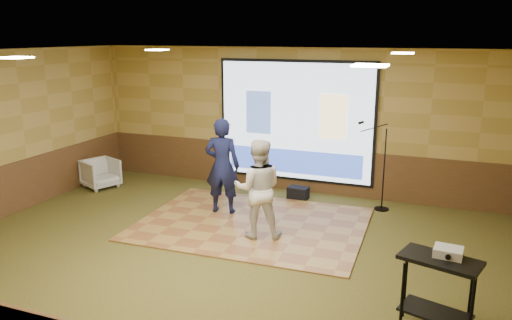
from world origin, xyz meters
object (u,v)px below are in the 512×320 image
at_px(dance_floor, 252,224).
at_px(av_table, 438,281).
at_px(player_left, 222,166).
at_px(mic_stand, 380,184).
at_px(banquet_chair, 101,173).
at_px(duffel_bag, 298,193).
at_px(projector_screen, 295,123).
at_px(projector, 448,252).
at_px(player_right, 258,189).

bearing_deg(dance_floor, av_table, -36.07).
bearing_deg(player_left, mic_stand, -164.59).
relative_size(banquet_chair, duffel_bag, 1.72).
height_order(dance_floor, mic_stand, mic_stand).
relative_size(projector_screen, player_left, 1.88).
relative_size(player_left, banquet_chair, 2.57).
distance_m(mic_stand, duffel_bag, 1.65).
height_order(dance_floor, projector, projector).
relative_size(projector, banquet_chair, 0.44).
bearing_deg(dance_floor, duffel_bag, 77.70).
distance_m(projector_screen, av_table, 5.39).
bearing_deg(banquet_chair, mic_stand, -58.99).
distance_m(player_left, mic_stand, 3.00).
height_order(player_right, duffel_bag, player_right).
bearing_deg(av_table, duffel_bag, 125.16).
bearing_deg(banquet_chair, player_right, -84.30).
xyz_separation_m(player_right, banquet_chair, (-4.19, 1.36, -0.53)).
distance_m(player_left, duffel_bag, 1.86).
height_order(av_table, duffel_bag, av_table).
height_order(dance_floor, banquet_chair, banquet_chair).
xyz_separation_m(player_right, av_table, (2.80, -1.76, -0.24)).
xyz_separation_m(player_left, duffel_bag, (1.08, 1.30, -0.79)).
relative_size(projector_screen, duffel_bag, 8.29).
relative_size(av_table, projector, 2.95).
bearing_deg(player_left, duffel_bag, -139.45).
height_order(player_right, banquet_chair, player_right).
bearing_deg(dance_floor, mic_stand, 39.20).
xyz_separation_m(projector_screen, projector, (3.06, -4.32, -0.54)).
height_order(player_right, projector, player_right).
distance_m(dance_floor, duffel_bag, 1.68).
height_order(projector, mic_stand, mic_stand).
xyz_separation_m(player_left, projector, (3.90, -2.53, 0.02)).
height_order(dance_floor, player_right, player_right).
height_order(projector_screen, av_table, projector_screen).
bearing_deg(dance_floor, projector, -34.45).
bearing_deg(player_right, dance_floor, -78.07).
bearing_deg(player_left, banquet_chair, -18.86).
relative_size(projector_screen, banquet_chair, 4.82).
bearing_deg(player_right, projector, 130.37).
distance_m(player_right, projector, 3.33).
distance_m(av_table, duffel_bag, 4.80).
relative_size(player_left, duffel_bag, 4.42).
bearing_deg(player_right, projector_screen, -105.27).
relative_size(dance_floor, banquet_chair, 5.63).
bearing_deg(duffel_bag, av_table, -54.84).
distance_m(projector_screen, projector, 5.32).
bearing_deg(av_table, player_right, 147.88).
bearing_deg(player_right, mic_stand, -147.58).
bearing_deg(av_table, banquet_chair, 155.98).
bearing_deg(projector_screen, duffel_bag, -63.98).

